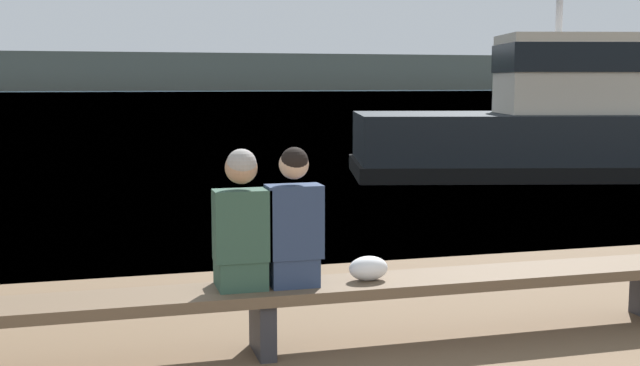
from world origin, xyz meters
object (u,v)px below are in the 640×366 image
shopping_bag (368,268)px  bench_main (262,299)px  person_right (293,225)px  tugboat_red (553,131)px  person_left (241,226)px

shopping_bag → bench_main: bearing=-180.0°
person_right → tugboat_red: (7.86, 9.38, -0.01)m
person_left → shopping_bag: (0.95, -0.00, -0.37)m
person_right → shopping_bag: (0.57, -0.00, -0.36)m
person_left → shopping_bag: person_left is taller
bench_main → person_left: size_ratio=7.14×
shopping_bag → tugboat_red: size_ratio=0.03×
bench_main → person_left: 0.56m
bench_main → person_left: person_left is taller
bench_main → person_right: person_right is taller
shopping_bag → person_left: bearing=179.9°
shopping_bag → tugboat_red: 11.89m
person_left → tugboat_red: bearing=48.7°
person_left → shopping_bag: size_ratio=3.38×
person_right → tugboat_red: size_ratio=0.12×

